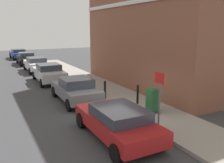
% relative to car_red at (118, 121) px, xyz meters
% --- Properties ---
extents(ground, '(80.00, 80.00, 0.00)m').
position_rel_car_red_xyz_m(ground, '(0.94, 2.28, -0.69)').
color(ground, '#38383A').
extents(sidewalk, '(2.63, 30.00, 0.15)m').
position_rel_car_red_xyz_m(sidewalk, '(2.82, 8.28, -0.62)').
color(sidewalk, gray).
rests_on(sidewalk, ground).
extents(corner_building, '(7.99, 12.06, 9.93)m').
position_rel_car_red_xyz_m(corner_building, '(8.08, 6.31, 4.27)').
color(corner_building, brown).
rests_on(corner_building, ground).
extents(car_red, '(1.97, 4.24, 1.27)m').
position_rel_car_red_xyz_m(car_red, '(0.00, 0.00, 0.00)').
color(car_red, maroon).
rests_on(car_red, ground).
extents(car_grey, '(2.00, 4.11, 1.39)m').
position_rel_car_red_xyz_m(car_grey, '(0.24, 5.33, 0.02)').
color(car_grey, slate).
rests_on(car_grey, ground).
extents(car_silver, '(2.02, 4.36, 1.43)m').
position_rel_car_red_xyz_m(car_silver, '(0.13, 11.17, 0.05)').
color(car_silver, '#B7B7BC').
rests_on(car_silver, ground).
extents(car_white, '(1.91, 4.14, 1.38)m').
position_rel_car_red_xyz_m(car_white, '(0.22, 16.56, 0.05)').
color(car_white, silver).
rests_on(car_white, ground).
extents(car_black, '(1.84, 4.32, 1.38)m').
position_rel_car_red_xyz_m(car_black, '(0.13, 22.04, 0.03)').
color(car_black, black).
rests_on(car_black, ground).
extents(car_blue, '(2.00, 4.47, 1.31)m').
position_rel_car_red_xyz_m(car_blue, '(0.06, 28.19, 0.01)').
color(car_blue, navy).
rests_on(car_blue, ground).
extents(utility_cabinet, '(0.46, 0.61, 1.15)m').
position_rel_car_red_xyz_m(utility_cabinet, '(2.76, 1.50, -0.01)').
color(utility_cabinet, '#1E4C28').
rests_on(utility_cabinet, sidewalk).
extents(bollard_near_cabinet, '(0.14, 0.14, 1.04)m').
position_rel_car_red_xyz_m(bollard_near_cabinet, '(2.86, 2.91, 0.01)').
color(bollard_near_cabinet, black).
rests_on(bollard_near_cabinet, sidewalk).
extents(bollard_far_kerb, '(0.14, 0.14, 1.04)m').
position_rel_car_red_xyz_m(bollard_far_kerb, '(1.75, 4.61, 0.01)').
color(bollard_far_kerb, black).
rests_on(bollard_far_kerb, sidewalk).
extents(street_sign, '(0.08, 0.60, 2.30)m').
position_rel_car_red_xyz_m(street_sign, '(1.87, -0.10, 0.97)').
color(street_sign, '#59595B').
rests_on(street_sign, sidewalk).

